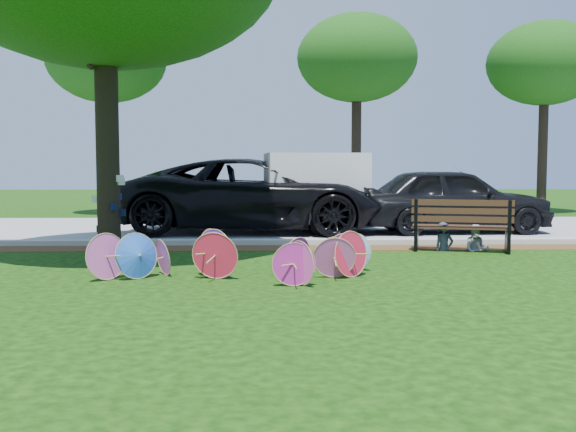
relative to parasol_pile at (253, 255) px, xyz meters
name	(u,v)px	position (x,y,z in m)	size (l,w,h in m)	color
ground	(259,285)	(0.10, -0.73, -0.36)	(90.00, 90.00, 0.00)	black
mulch_strip	(262,248)	(0.10, 3.77, -0.35)	(90.00, 1.00, 0.01)	#472D16
curb	(262,242)	(0.10, 4.47, -0.30)	(90.00, 0.30, 0.12)	#B7B5AD
street	(264,228)	(0.10, 8.62, -0.35)	(90.00, 8.00, 0.01)	gray
parasol_pile	(253,255)	(0.00, 0.00, 0.00)	(4.67, 2.01, 0.80)	red
black_van	(255,196)	(-0.12, 7.44, 0.65)	(3.36, 7.28, 2.02)	black
dark_pickup	(452,200)	(5.28, 7.14, 0.54)	(2.13, 5.29, 1.80)	black
cargo_trailer	(316,188)	(1.55, 7.17, 0.88)	(2.67, 1.69, 2.47)	silver
park_bench	(461,225)	(4.35, 3.18, 0.19)	(2.10, 0.80, 1.10)	black
person_left	(445,223)	(4.00, 3.23, 0.24)	(0.43, 0.28, 1.19)	#353B48
person_right	(477,225)	(4.70, 3.23, 0.18)	(0.53, 0.41, 1.09)	#B3B4BC
bg_trees	(339,61)	(2.89, 13.93, 5.41)	(21.03, 5.33, 7.40)	black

